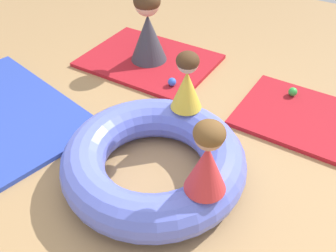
{
  "coord_description": "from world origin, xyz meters",
  "views": [
    {
      "loc": [
        1.0,
        -1.63,
        2.1
      ],
      "look_at": [
        -0.08,
        0.21,
        0.34
      ],
      "focal_mm": 41.54,
      "sensor_mm": 36.0,
      "label": 1
    }
  ],
  "objects_px": {
    "inflatable_cushion": "(154,161)",
    "child_in_yellow": "(187,82)",
    "play_ball_blue": "(172,82)",
    "adult_seated": "(148,28)",
    "child_in_red": "(207,158)",
    "play_ball_green": "(293,92)"
  },
  "relations": [
    {
      "from": "play_ball_green",
      "to": "child_in_yellow",
      "type": "bearing_deg",
      "value": -121.52
    },
    {
      "from": "child_in_red",
      "to": "child_in_yellow",
      "type": "bearing_deg",
      "value": -90.28
    },
    {
      "from": "adult_seated",
      "to": "child_in_red",
      "type": "bearing_deg",
      "value": -174.47
    },
    {
      "from": "child_in_yellow",
      "to": "play_ball_green",
      "type": "height_order",
      "value": "child_in_yellow"
    },
    {
      "from": "adult_seated",
      "to": "inflatable_cushion",
      "type": "bearing_deg",
      "value": 177.16
    },
    {
      "from": "adult_seated",
      "to": "play_ball_blue",
      "type": "distance_m",
      "value": 0.64
    },
    {
      "from": "inflatable_cushion",
      "to": "play_ball_green",
      "type": "height_order",
      "value": "inflatable_cushion"
    },
    {
      "from": "inflatable_cushion",
      "to": "child_in_yellow",
      "type": "relative_size",
      "value": 2.79
    },
    {
      "from": "child_in_yellow",
      "to": "play_ball_blue",
      "type": "xyz_separation_m",
      "value": [
        -0.44,
        0.55,
        -0.46
      ]
    },
    {
      "from": "adult_seated",
      "to": "play_ball_blue",
      "type": "xyz_separation_m",
      "value": [
        0.46,
        -0.31,
        -0.32
      ]
    },
    {
      "from": "child_in_red",
      "to": "adult_seated",
      "type": "distance_m",
      "value": 2.07
    },
    {
      "from": "inflatable_cushion",
      "to": "child_in_red",
      "type": "bearing_deg",
      "value": -19.26
    },
    {
      "from": "child_in_yellow",
      "to": "play_ball_green",
      "type": "bearing_deg",
      "value": 111.52
    },
    {
      "from": "play_ball_blue",
      "to": "adult_seated",
      "type": "bearing_deg",
      "value": 145.79
    },
    {
      "from": "child_in_red",
      "to": "play_ball_blue",
      "type": "height_order",
      "value": "child_in_red"
    },
    {
      "from": "child_in_red",
      "to": "play_ball_blue",
      "type": "relative_size",
      "value": 6.28
    },
    {
      "from": "inflatable_cushion",
      "to": "play_ball_blue",
      "type": "xyz_separation_m",
      "value": [
        -0.46,
        1.05,
        -0.08
      ]
    },
    {
      "from": "child_in_red",
      "to": "play_ball_blue",
      "type": "xyz_separation_m",
      "value": [
        -0.93,
        1.22,
        -0.48
      ]
    },
    {
      "from": "child_in_yellow",
      "to": "play_ball_green",
      "type": "distance_m",
      "value": 1.22
    },
    {
      "from": "inflatable_cushion",
      "to": "play_ball_green",
      "type": "bearing_deg",
      "value": 68.49
    },
    {
      "from": "inflatable_cushion",
      "to": "play_ball_green",
      "type": "distance_m",
      "value": 1.58
    },
    {
      "from": "child_in_yellow",
      "to": "adult_seated",
      "type": "bearing_deg",
      "value": -170.81
    }
  ]
}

